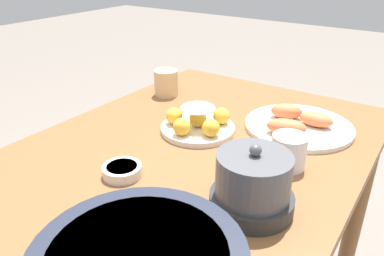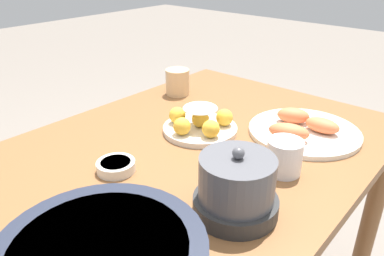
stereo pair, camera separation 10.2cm
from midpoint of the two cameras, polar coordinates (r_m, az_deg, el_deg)
name	(u,v)px [view 1 (the left image)]	position (r m, az deg, el deg)	size (l,w,h in m)	color
dining_table	(186,186)	(1.04, -3.78, -8.83)	(1.23, 0.84, 0.74)	brown
cake_plate	(198,122)	(1.08, -1.84, 0.82)	(0.22, 0.22, 0.08)	silver
sauce_bowl	(122,170)	(0.90, -13.81, -6.36)	(0.09, 0.09, 0.03)	silver
seafood_platter	(297,124)	(1.13, 13.31, 0.55)	(0.31, 0.31, 0.06)	silver
cup_near	(166,83)	(1.36, -6.13, 6.85)	(0.09, 0.09, 0.09)	#DBB27F
cup_far	(289,151)	(0.92, 11.46, -3.61)	(0.08, 0.08, 0.08)	white
warming_pot	(253,184)	(0.75, 5.38, -8.67)	(0.17, 0.17, 0.15)	#2D2D2D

